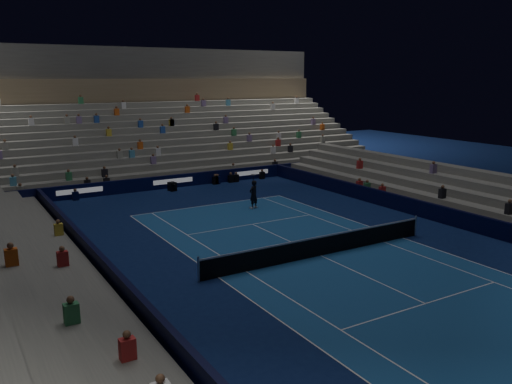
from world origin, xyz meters
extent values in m
plane|color=#0C1A49|center=(0.00, 0.00, 0.00)|extent=(90.00, 90.00, 0.00)
cube|color=#194B8B|center=(0.00, 0.00, 0.01)|extent=(10.97, 23.77, 0.01)
cube|color=black|center=(0.00, 18.50, 0.50)|extent=(44.00, 0.25, 1.00)
cube|color=black|center=(9.70, 0.00, 0.50)|extent=(0.25, 37.00, 1.00)
cube|color=black|center=(-9.70, 0.00, 0.50)|extent=(0.25, 37.00, 1.00)
cube|color=slate|center=(0.00, 19.50, 0.25)|extent=(44.00, 1.00, 0.50)
cube|color=slate|center=(0.00, 20.50, 0.50)|extent=(44.00, 1.00, 1.00)
cube|color=slate|center=(0.00, 21.50, 0.75)|extent=(44.00, 1.00, 1.50)
cube|color=slate|center=(0.00, 22.50, 1.00)|extent=(44.00, 1.00, 2.00)
cube|color=slate|center=(0.00, 23.50, 1.25)|extent=(44.00, 1.00, 2.50)
cube|color=slate|center=(0.00, 24.50, 1.50)|extent=(44.00, 1.00, 3.00)
cube|color=slate|center=(0.00, 25.50, 1.75)|extent=(44.00, 1.00, 3.50)
cube|color=slate|center=(0.00, 26.50, 2.00)|extent=(44.00, 1.00, 4.00)
cube|color=slate|center=(0.00, 27.50, 2.25)|extent=(44.00, 1.00, 4.50)
cube|color=slate|center=(0.00, 28.50, 2.50)|extent=(44.00, 1.00, 5.00)
cube|color=slate|center=(0.00, 29.50, 2.75)|extent=(44.00, 1.00, 5.50)
cube|color=slate|center=(0.00, 30.50, 3.00)|extent=(44.00, 1.00, 6.00)
cube|color=#7C694D|center=(0.00, 31.60, 7.10)|extent=(44.00, 0.60, 2.20)
cube|color=#494947|center=(0.00, 33.00, 9.70)|extent=(44.00, 2.40, 3.00)
cube|color=slate|center=(10.50, 0.00, 0.25)|extent=(1.00, 37.00, 0.50)
cube|color=slate|center=(11.50, 0.00, 0.50)|extent=(1.00, 37.00, 1.00)
cube|color=slate|center=(12.50, 0.00, 0.75)|extent=(1.00, 37.00, 1.50)
cube|color=slate|center=(13.50, 0.00, 1.00)|extent=(1.00, 37.00, 2.00)
cube|color=slate|center=(14.50, 0.00, 1.25)|extent=(1.00, 37.00, 2.50)
cube|color=slate|center=(-10.50, 0.00, 0.25)|extent=(1.00, 37.00, 0.50)
cube|color=slate|center=(-11.50, 0.00, 0.50)|extent=(1.00, 37.00, 1.00)
cube|color=slate|center=(-12.50, 0.00, 0.75)|extent=(1.00, 37.00, 1.50)
cube|color=slate|center=(-13.50, 0.00, 1.00)|extent=(1.00, 37.00, 2.00)
cylinder|color=#B2B2B7|center=(-6.40, 0.00, 0.55)|extent=(0.10, 0.10, 1.10)
cylinder|color=#B2B2B7|center=(6.40, 0.00, 0.55)|extent=(0.10, 0.10, 1.10)
cube|color=black|center=(0.00, 0.00, 0.45)|extent=(12.80, 0.03, 0.90)
cube|color=white|center=(0.00, 0.00, 0.94)|extent=(12.80, 0.04, 0.08)
imported|color=black|center=(2.01, 9.65, 0.93)|extent=(0.78, 0.64, 1.86)
cube|color=black|center=(-0.45, 17.47, 0.33)|extent=(0.58, 0.67, 0.65)
cylinder|color=black|center=(-0.45, 16.99, 0.52)|extent=(0.21, 0.37, 0.16)
camera|label=1|loc=(-15.01, -18.96, 8.36)|focal=37.00mm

